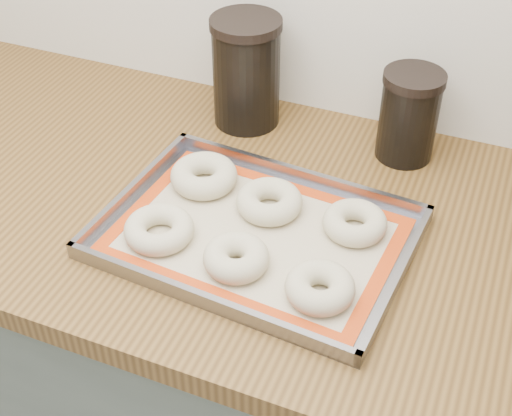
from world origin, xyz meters
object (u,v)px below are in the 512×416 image
at_px(bagel_back_left, 204,176).
at_px(canister_mid, 409,115).
at_px(bagel_back_right, 355,223).
at_px(baking_tray, 256,235).
at_px(bagel_back_mid, 269,201).
at_px(canister_left, 246,72).
at_px(bagel_front_mid, 236,258).
at_px(bagel_front_left, 159,229).
at_px(bagel_front_right, 320,287).

xyz_separation_m(bagel_back_left, canister_mid, (0.29, 0.22, 0.06)).
bearing_deg(canister_mid, bagel_back_right, -95.34).
xyz_separation_m(baking_tray, canister_mid, (0.16, 0.30, 0.07)).
height_order(baking_tray, bagel_back_mid, bagel_back_mid).
height_order(bagel_back_mid, bagel_back_right, bagel_back_mid).
distance_m(bagel_back_mid, canister_left, 0.29).
height_order(bagel_front_mid, canister_mid, canister_mid).
bearing_deg(canister_left, bagel_back_mid, -59.82).
relative_size(bagel_front_left, bagel_front_right, 1.09).
bearing_deg(bagel_back_left, bagel_front_right, -33.39).
height_order(bagel_front_mid, bagel_front_right, bagel_front_mid).
distance_m(bagel_front_right, bagel_back_left, 0.31).
xyz_separation_m(bagel_front_left, canister_left, (-0.01, 0.36, 0.08)).
relative_size(bagel_front_left, bagel_back_right, 1.08).
relative_size(baking_tray, bagel_back_right, 4.88).
bearing_deg(canister_mid, bagel_front_mid, -112.86).
relative_size(bagel_front_right, bagel_back_left, 0.88).
xyz_separation_m(baking_tray, bagel_front_left, (-0.13, -0.06, 0.01)).
distance_m(bagel_front_left, bagel_front_mid, 0.13).
distance_m(baking_tray, canister_mid, 0.35).
relative_size(baking_tray, canister_mid, 3.01).
distance_m(baking_tray, canister_left, 0.35).
distance_m(baking_tray, bagel_back_right, 0.15).
distance_m(bagel_front_mid, bagel_back_right, 0.20).
relative_size(baking_tray, bagel_back_left, 4.35).
height_order(bagel_front_right, canister_left, canister_left).
bearing_deg(bagel_back_mid, bagel_front_left, -136.66).
bearing_deg(bagel_front_mid, canister_left, 110.53).
bearing_deg(baking_tray, canister_mid, 62.45).
bearing_deg(baking_tray, bagel_back_mid, 92.93).
height_order(bagel_back_right, canister_mid, canister_mid).
distance_m(bagel_front_mid, canister_left, 0.41).
bearing_deg(canister_left, baking_tray, -64.88).
distance_m(baking_tray, bagel_front_left, 0.15).
bearing_deg(bagel_front_left, bagel_back_right, 25.03).
bearing_deg(bagel_front_mid, canister_mid, 67.14).
bearing_deg(canister_left, bagel_front_mid, -69.47).
bearing_deg(bagel_front_mid, bagel_back_left, 128.53).
distance_m(bagel_front_right, canister_left, 0.48).
height_order(bagel_front_right, canister_mid, canister_mid).
bearing_deg(bagel_back_right, canister_mid, 84.66).
xyz_separation_m(bagel_front_right, bagel_back_right, (0.01, 0.15, -0.00)).
distance_m(bagel_front_left, bagel_front_right, 0.27).
height_order(baking_tray, canister_mid, canister_mid).
distance_m(baking_tray, bagel_front_right, 0.16).
height_order(bagel_front_right, bagel_back_mid, same).
relative_size(bagel_front_right, bagel_back_right, 0.99).
bearing_deg(bagel_front_left, bagel_front_mid, -6.26).
height_order(bagel_front_mid, bagel_back_left, bagel_back_left).
bearing_deg(bagel_front_mid, bagel_front_right, -4.52).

